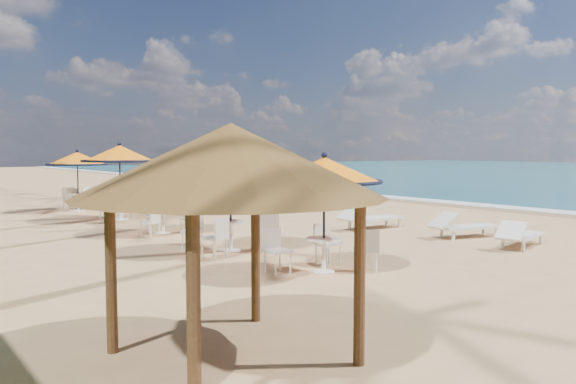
% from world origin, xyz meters
% --- Properties ---
extents(ground, '(160.00, 160.00, 0.00)m').
position_xyz_m(ground, '(0.00, 0.00, 0.00)').
color(ground, tan).
rests_on(ground, ground).
extents(foam_strip, '(1.20, 140.00, 0.04)m').
position_xyz_m(foam_strip, '(9.30, 10.00, 0.00)').
color(foam_strip, white).
rests_on(foam_strip, ground).
extents(wetsand_band, '(1.40, 140.00, 0.02)m').
position_xyz_m(wetsand_band, '(8.40, 10.00, 0.00)').
color(wetsand_band, olive).
rests_on(wetsand_band, ground).
extents(station_0, '(2.25, 2.25, 2.35)m').
position_xyz_m(station_0, '(-4.92, -0.01, 1.72)').
color(station_0, black).
rests_on(station_0, ground).
extents(station_1, '(2.37, 2.37, 2.47)m').
position_xyz_m(station_1, '(-5.17, 3.07, 1.81)').
color(station_1, black).
rests_on(station_1, ground).
extents(station_2, '(2.08, 2.08, 2.17)m').
position_xyz_m(station_2, '(-5.18, 6.68, 1.59)').
color(station_2, black).
rests_on(station_2, ground).
extents(station_3, '(2.56, 2.56, 2.67)m').
position_xyz_m(station_3, '(-4.97, 10.57, 2.04)').
color(station_3, black).
rests_on(station_3, ground).
extents(station_4, '(2.32, 2.32, 2.42)m').
position_xyz_m(station_4, '(-5.23, 14.39, 1.77)').
color(station_4, black).
rests_on(station_4, ground).
extents(lounger_near, '(2.03, 1.02, 0.70)m').
position_xyz_m(lounger_near, '(0.73, -0.83, 0.33)').
color(lounger_near, white).
rests_on(lounger_near, ground).
extents(lounger_mid, '(2.12, 1.17, 0.73)m').
position_xyz_m(lounger_mid, '(0.97, 0.97, 0.34)').
color(lounger_mid, white).
rests_on(lounger_mid, ground).
extents(lounger_far, '(2.23, 0.76, 0.79)m').
position_xyz_m(lounger_far, '(0.16, 3.72, 0.37)').
color(lounger_far, white).
rests_on(lounger_far, ground).
extents(palapa, '(3.52, 3.52, 2.68)m').
position_xyz_m(palapa, '(-8.76, -2.83, 2.25)').
color(palapa, brown).
rests_on(palapa, ground).
extents(person, '(0.26, 0.35, 0.89)m').
position_xyz_m(person, '(5.01, 20.91, 0.44)').
color(person, '#8B5F47').
rests_on(person, ground).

